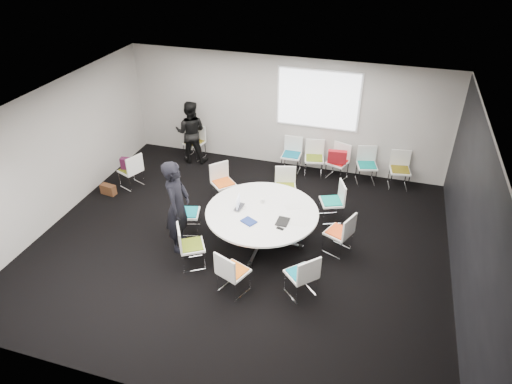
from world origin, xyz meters
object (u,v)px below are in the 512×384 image
(chair_ring_d, at_px, (224,190))
(chair_back_d, at_px, (366,172))
(chair_ring_h, at_px, (301,282))
(chair_back_a, at_px, (291,161))
(chair_ring_c, at_px, (285,194))
(person_main, at_px, (177,206))
(chair_ring_g, at_px, (233,279))
(chair_back_e, at_px, (399,176))
(maroon_bag, at_px, (129,164))
(person_back, at_px, (191,132))
(chair_ring_e, at_px, (188,220))
(chair_spare_left, at_px, (132,177))
(laptop, at_px, (241,208))
(brown_bag, at_px, (108,189))
(conference_table, at_px, (262,219))
(chair_ring_a, at_px, (338,240))
(chair_person_back, at_px, (195,148))
(cup, at_px, (262,201))
(chair_ring_b, at_px, (331,208))
(chair_back_c, at_px, (337,168))
(chair_back_b, at_px, (314,165))
(chair_ring_f, at_px, (192,253))

(chair_ring_d, bearing_deg, chair_back_d, 163.86)
(chair_ring_h, height_order, chair_back_a, same)
(chair_ring_c, height_order, person_main, person_main)
(chair_ring_g, height_order, chair_back_a, same)
(chair_back_e, xyz_separation_m, maroon_bag, (-6.09, -1.86, 0.34))
(person_back, bearing_deg, chair_ring_e, 101.73)
(chair_spare_left, xyz_separation_m, laptop, (3.14, -1.15, 0.47))
(chair_ring_h, bearing_deg, brown_bag, 113.64)
(chair_spare_left, height_order, person_main, person_main)
(chair_back_d, distance_m, chair_back_e, 0.77)
(conference_table, distance_m, chair_ring_a, 1.53)
(chair_ring_g, xyz_separation_m, chair_back_e, (2.60, 4.48, 0.00))
(chair_ring_c, relative_size, chair_person_back, 1.00)
(chair_back_a, xyz_separation_m, person_back, (-2.61, -0.21, 0.55))
(chair_ring_e, height_order, chair_person_back, same)
(chair_back_a, bearing_deg, maroon_bag, 27.17)
(person_main, bearing_deg, cup, -65.73)
(chair_back_a, relative_size, maroon_bag, 2.20)
(chair_back_d, distance_m, brown_bag, 6.14)
(chair_ring_b, bearing_deg, brown_bag, 73.26)
(chair_person_back, bearing_deg, brown_bag, 75.58)
(chair_ring_g, distance_m, chair_back_c, 4.60)
(chair_spare_left, xyz_separation_m, person_back, (0.84, 1.65, 0.55))
(person_back, height_order, maroon_bag, person_back)
(chair_spare_left, bearing_deg, chair_back_c, -46.43)
(chair_ring_e, distance_m, person_main, 0.84)
(chair_ring_g, distance_m, brown_bag, 4.42)
(chair_back_b, xyz_separation_m, chair_back_c, (0.58, -0.01, 0.00))
(chair_back_a, height_order, chair_back_b, same)
(chair_ring_h, height_order, chair_person_back, same)
(chair_ring_a, xyz_separation_m, chair_back_d, (0.26, 2.85, 0.00))
(chair_ring_e, height_order, brown_bag, chair_ring_e)
(chair_back_d, relative_size, cup, 9.78)
(chair_ring_f, relative_size, chair_back_c, 1.00)
(cup, bearing_deg, chair_back_a, 90.52)
(chair_ring_e, height_order, laptop, chair_ring_e)
(chair_ring_a, distance_m, chair_back_a, 3.27)
(person_back, bearing_deg, maroon_bag, 52.34)
(chair_spare_left, distance_m, chair_person_back, 2.00)
(maroon_bag, bearing_deg, chair_ring_c, 4.51)
(chair_ring_e, distance_m, chair_spare_left, 2.35)
(conference_table, relative_size, laptop, 7.20)
(chair_ring_d, distance_m, chair_ring_g, 2.94)
(chair_ring_c, relative_size, chair_spare_left, 1.00)
(chair_ring_f, bearing_deg, chair_ring_e, 176.80)
(chair_ring_g, xyz_separation_m, person_main, (-1.40, 0.88, 0.67))
(chair_back_d, bearing_deg, conference_table, 44.75)
(chair_ring_c, height_order, chair_back_d, same)
(chair_ring_h, relative_size, person_back, 0.54)
(chair_person_back, height_order, maroon_bag, chair_person_back)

